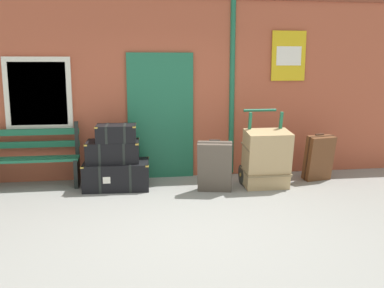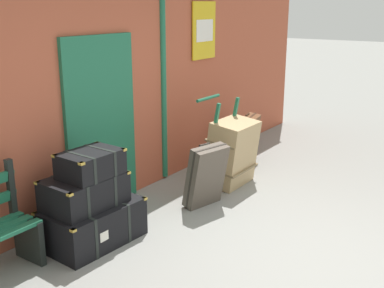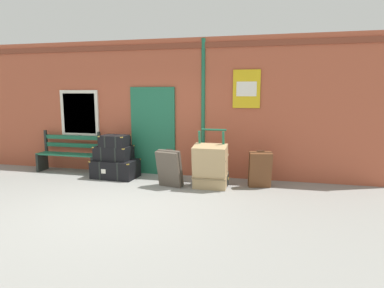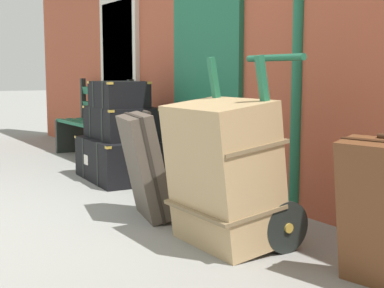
# 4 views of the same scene
# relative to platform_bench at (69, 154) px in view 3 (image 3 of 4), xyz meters

# --- Properties ---
(ground_plane) EXTENTS (60.00, 60.00, 0.00)m
(ground_plane) POSITION_rel_platform_bench_xyz_m (2.25, -2.16, -0.44)
(ground_plane) COLOR gray
(brick_facade) EXTENTS (10.40, 0.35, 3.20)m
(brick_facade) POSITION_rel_platform_bench_xyz_m (2.24, 0.44, 1.15)
(brick_facade) COLOR #AD5138
(brick_facade) RESTS_ON ground
(platform_bench) EXTENTS (1.60, 0.43, 1.01)m
(platform_bench) POSITION_rel_platform_bench_xyz_m (0.00, 0.00, 0.00)
(platform_bench) COLOR #1E6647
(platform_bench) RESTS_ON ground
(steamer_trunk_base) EXTENTS (1.04, 0.71, 0.43)m
(steamer_trunk_base) POSITION_rel_platform_bench_xyz_m (1.39, -0.28, -0.23)
(steamer_trunk_base) COLOR black
(steamer_trunk_base) RESTS_ON ground
(steamer_trunk_middle) EXTENTS (0.83, 0.59, 0.33)m
(steamer_trunk_middle) POSITION_rel_platform_bench_xyz_m (1.34, -0.25, 0.14)
(steamer_trunk_middle) COLOR black
(steamer_trunk_middle) RESTS_ON steamer_trunk_base
(steamer_trunk_top) EXTENTS (0.63, 0.47, 0.27)m
(steamer_trunk_top) POSITION_rel_platform_bench_xyz_m (1.40, -0.29, 0.43)
(steamer_trunk_top) COLOR black
(steamer_trunk_top) RESTS_ON steamer_trunk_middle
(porters_trolley) EXTENTS (0.71, 0.58, 1.20)m
(porters_trolley) POSITION_rel_platform_bench_xyz_m (3.70, -0.46, -0.17)
(porters_trolley) COLOR black
(porters_trolley) RESTS_ON ground
(large_brown_trunk) EXTENTS (0.70, 0.54, 0.93)m
(large_brown_trunk) POSITION_rel_platform_bench_xyz_m (3.70, -0.63, 0.02)
(large_brown_trunk) COLOR tan
(large_brown_trunk) RESTS_ON ground
(suitcase_charcoal) EXTENTS (0.51, 0.39, 0.79)m
(suitcase_charcoal) POSITION_rel_platform_bench_xyz_m (4.70, -0.34, -0.06)
(suitcase_charcoal) COLOR brown
(suitcase_charcoal) RESTS_ON ground
(suitcase_slate) EXTENTS (0.57, 0.44, 0.81)m
(suitcase_slate) POSITION_rel_platform_bench_xyz_m (2.86, -0.75, -0.05)
(suitcase_slate) COLOR #51473D
(suitcase_slate) RESTS_ON ground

